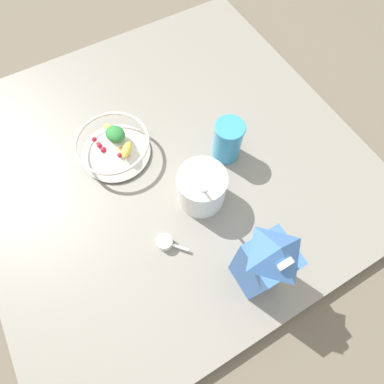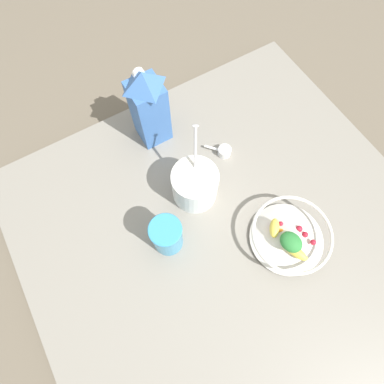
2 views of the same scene
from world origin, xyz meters
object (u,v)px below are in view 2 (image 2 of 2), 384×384
milk_carton (149,107)px  fruit_bowl (290,236)px  yogurt_tub (195,184)px  drinking_cup (167,236)px

milk_carton → fruit_bowl: bearing=107.1°
fruit_bowl → milk_carton: 0.55m
fruit_bowl → milk_carton: size_ratio=0.81×
yogurt_tub → drinking_cup: bearing=32.9°
milk_carton → yogurt_tub: bearing=91.4°
milk_carton → yogurt_tub: 0.27m
fruit_bowl → yogurt_tub: size_ratio=0.94×
fruit_bowl → drinking_cup: size_ratio=1.64×
fruit_bowl → drinking_cup: drinking_cup is taller
yogurt_tub → drinking_cup: 0.17m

